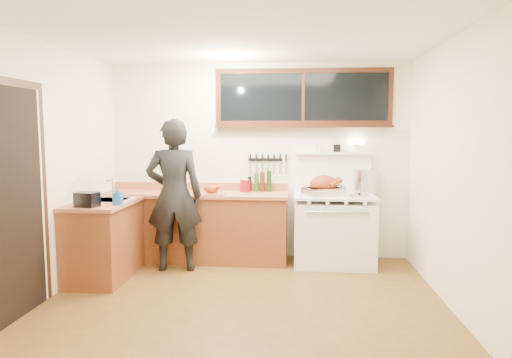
# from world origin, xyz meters

# --- Properties ---
(ground_plane) EXTENTS (4.00, 3.50, 0.02)m
(ground_plane) POSITION_xyz_m (0.00, 0.00, -0.01)
(ground_plane) COLOR #563916
(room_shell) EXTENTS (4.10, 3.60, 2.65)m
(room_shell) POSITION_xyz_m (0.00, 0.00, 1.65)
(room_shell) COLOR #EDE6CD
(room_shell) RESTS_ON ground
(counter_back) EXTENTS (2.44, 0.64, 1.00)m
(counter_back) POSITION_xyz_m (-0.80, 1.45, 0.45)
(counter_back) COLOR #642E16
(counter_back) RESTS_ON ground
(counter_left) EXTENTS (0.64, 1.09, 0.90)m
(counter_left) POSITION_xyz_m (-1.70, 0.62, 0.45)
(counter_left) COLOR #642E16
(counter_left) RESTS_ON ground
(sink_unit) EXTENTS (0.50, 0.45, 0.37)m
(sink_unit) POSITION_xyz_m (-1.68, 0.70, 0.85)
(sink_unit) COLOR white
(sink_unit) RESTS_ON counter_left
(vintage_stove) EXTENTS (1.02, 0.74, 1.60)m
(vintage_stove) POSITION_xyz_m (1.00, 1.41, 0.47)
(vintage_stove) COLOR white
(vintage_stove) RESTS_ON ground
(back_window) EXTENTS (2.32, 0.13, 0.77)m
(back_window) POSITION_xyz_m (0.60, 1.72, 2.06)
(back_window) COLOR black
(back_window) RESTS_ON room_shell
(left_doorway) EXTENTS (0.02, 1.04, 2.17)m
(left_doorway) POSITION_xyz_m (-1.99, -0.55, 1.09)
(left_doorway) COLOR black
(left_doorway) RESTS_ON ground
(knife_strip) EXTENTS (0.52, 0.03, 0.28)m
(knife_strip) POSITION_xyz_m (0.12, 1.73, 1.31)
(knife_strip) COLOR black
(knife_strip) RESTS_ON room_shell
(man) EXTENTS (0.74, 0.54, 1.85)m
(man) POSITION_xyz_m (-0.96, 0.99, 0.93)
(man) COLOR black
(man) RESTS_ON ground
(soap_bottle) EXTENTS (0.09, 0.09, 0.20)m
(soap_bottle) POSITION_xyz_m (-1.43, 0.40, 1.00)
(soap_bottle) COLOR #225BAC
(soap_bottle) RESTS_ON counter_left
(toaster) EXTENTS (0.26, 0.21, 0.16)m
(toaster) POSITION_xyz_m (-1.70, 0.23, 0.98)
(toaster) COLOR black
(toaster) RESTS_ON counter_left
(cutting_board) EXTENTS (0.35, 0.27, 0.13)m
(cutting_board) POSITION_xyz_m (-0.55, 1.27, 0.95)
(cutting_board) COLOR #AA6443
(cutting_board) RESTS_ON counter_back
(roast_turkey) EXTENTS (0.56, 0.51, 0.26)m
(roast_turkey) POSITION_xyz_m (0.86, 1.33, 1.00)
(roast_turkey) COLOR silver
(roast_turkey) RESTS_ON vintage_stove
(stockpot) EXTENTS (0.33, 0.33, 0.30)m
(stockpot) POSITION_xyz_m (1.43, 1.66, 1.05)
(stockpot) COLOR silver
(stockpot) RESTS_ON vintage_stove
(saucepan) EXTENTS (0.20, 0.29, 0.12)m
(saucepan) POSITION_xyz_m (1.01, 1.67, 0.96)
(saucepan) COLOR silver
(saucepan) RESTS_ON vintage_stove
(pot_lid) EXTENTS (0.27, 0.27, 0.04)m
(pot_lid) POSITION_xyz_m (1.30, 1.31, 0.91)
(pot_lid) COLOR silver
(pot_lid) RESTS_ON vintage_stove
(coffee_tin) EXTENTS (0.13, 0.12, 0.16)m
(coffee_tin) POSITION_xyz_m (-0.15, 1.56, 0.98)
(coffee_tin) COLOR maroon
(coffee_tin) RESTS_ON counter_back
(pitcher) EXTENTS (0.11, 0.11, 0.16)m
(pitcher) POSITION_xyz_m (-0.15, 1.59, 0.98)
(pitcher) COLOR white
(pitcher) RESTS_ON counter_back
(bottle_cluster) EXTENTS (0.41, 0.07, 0.28)m
(bottle_cluster) POSITION_xyz_m (0.02, 1.63, 1.02)
(bottle_cluster) COLOR black
(bottle_cluster) RESTS_ON counter_back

